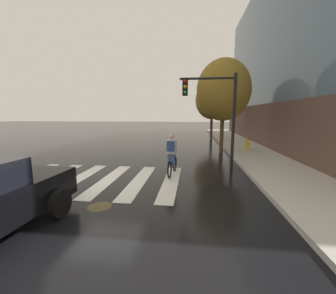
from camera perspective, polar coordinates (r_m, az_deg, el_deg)
ground_plane at (r=8.36m, az=-16.73°, el=-8.52°), size 120.00×120.00×0.00m
crosswalk_stripes at (r=8.56m, az=-19.64°, el=-8.23°), size 6.49×4.01×0.01m
manhole_cover at (r=6.11m, az=-18.24°, el=-15.19°), size 0.64×0.64×0.01m
cyclist at (r=8.37m, az=1.03°, el=-2.15°), size 0.38×1.71×1.69m
traffic_light_near at (r=9.63m, az=12.74°, el=11.15°), size 2.47×0.28×4.20m
fire_hydrant at (r=14.49m, az=20.72°, el=0.76°), size 0.33×0.22×0.78m
street_tree_near at (r=13.62m, az=14.91°, el=14.76°), size 3.25×3.25×5.78m
street_tree_mid at (r=20.60m, az=11.99°, el=12.43°), size 3.13×3.13×5.58m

